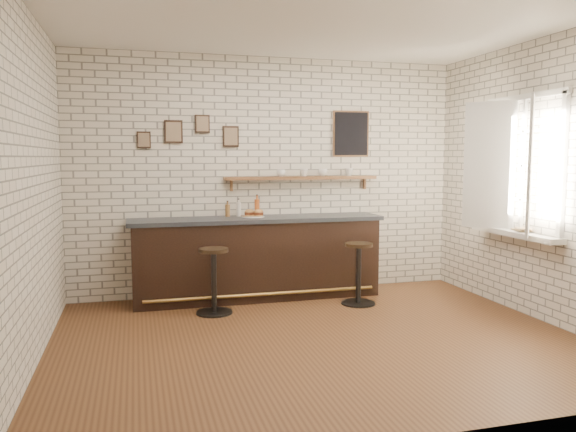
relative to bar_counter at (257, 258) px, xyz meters
name	(u,v)px	position (x,y,z in m)	size (l,w,h in m)	color
ground	(318,338)	(0.23, -1.70, -0.51)	(5.00, 5.00, 0.00)	brown
bar_counter	(257,258)	(0.00, 0.00, 0.00)	(3.10, 0.65, 1.01)	black
sandwich_plate	(253,216)	(-0.04, 0.04, 0.51)	(0.28, 0.28, 0.01)	white
ciabatta_sandwich	(254,213)	(-0.03, 0.04, 0.55)	(0.23, 0.15, 0.08)	#B9864B
potato_chips	(251,216)	(-0.07, 0.04, 0.52)	(0.25, 0.18, 0.00)	#C38845
bitters_bottle_brown	(228,210)	(-0.34, 0.18, 0.58)	(0.06, 0.06, 0.20)	brown
bitters_bottle_white	(239,209)	(-0.20, 0.18, 0.59)	(0.06, 0.06, 0.22)	silver
bitters_bottle_amber	(257,207)	(0.04, 0.18, 0.61)	(0.06, 0.06, 0.27)	#AD4D1B
condiment_bottle_yellow	(257,210)	(0.04, 0.18, 0.58)	(0.06, 0.06, 0.18)	gold
bar_stool_left	(214,279)	(-0.62, -0.56, -0.11)	(0.41, 0.41, 0.74)	black
bar_stool_right	(359,271)	(1.10, -0.60, -0.11)	(0.43, 0.43, 0.74)	black
wall_shelf	(302,178)	(0.63, 0.20, 0.97)	(2.00, 0.18, 0.18)	brown
shelf_cup_a	(281,173)	(0.36, 0.20, 1.04)	(0.11, 0.11, 0.09)	white
shelf_cup_b	(304,173)	(0.66, 0.20, 1.04)	(0.10, 0.10, 0.09)	white
shelf_cup_c	(323,172)	(0.92, 0.20, 1.04)	(0.12, 0.12, 0.09)	white
shelf_cup_d	(349,172)	(1.28, 0.20, 1.04)	(0.11, 0.11, 0.10)	white
back_wall_decor	(287,133)	(0.46, 0.28, 1.54)	(2.96, 0.02, 0.56)	black
window_sill	(515,233)	(2.63, -1.40, 0.39)	(0.20, 1.35, 0.06)	white
casement_window	(514,166)	(2.59, -1.40, 1.14)	(0.40, 1.30, 1.56)	white
book_lower	(516,230)	(2.61, -1.44, 0.43)	(0.17, 0.23, 0.02)	tan
book_upper	(516,229)	(2.61, -1.44, 0.45)	(0.16, 0.21, 0.02)	tan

